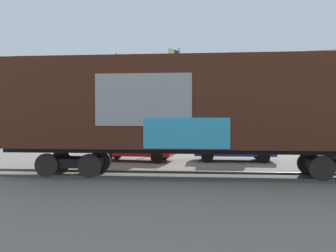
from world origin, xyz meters
The scene contains 7 objects.
ground_plane centered at (0.00, 0.00, 0.00)m, with size 260.00×260.00×0.00m, color slate.
track centered at (-3.04, 0.05, 0.04)m, with size 60.02×3.67×0.08m.
freight_car centered at (-1.29, 0.00, 2.78)m, with size 15.91×3.18×4.81m.
flagpole centered at (-2.61, 12.28, 4.91)m, with size 0.86×1.19×7.76m.
hillside centered at (0.02, 67.67, 6.40)m, with size 110.42×36.26×17.36m.
parked_car_red centered at (-4.67, 4.75, 0.82)m, with size 4.27×2.34×1.59m.
parked_car_blue centered at (0.57, 5.07, 0.85)m, with size 4.29×2.08×1.70m.
Camera 1 is at (-1.89, -13.15, 2.22)m, focal length 35.65 mm.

